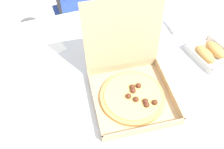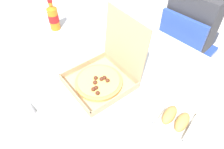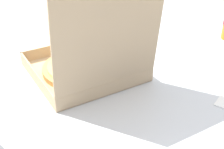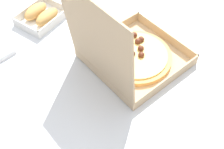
{
  "view_description": "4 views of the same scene",
  "coord_description": "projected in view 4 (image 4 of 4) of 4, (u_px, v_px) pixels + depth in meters",
  "views": [
    {
      "loc": [
        -0.2,
        -0.67,
        1.58
      ],
      "look_at": [
        0.01,
        -0.04,
        0.76
      ],
      "focal_mm": 39.2,
      "sensor_mm": 36.0,
      "label": 1
    },
    {
      "loc": [
        0.69,
        -0.65,
        1.64
      ],
      "look_at": [
        0.08,
        -0.07,
        0.74
      ],
      "focal_mm": 34.28,
      "sensor_mm": 36.0,
      "label": 2
    },
    {
      "loc": [
        0.5,
        0.6,
        1.23
      ],
      "look_at": [
        0.03,
        -0.04,
        0.76
      ],
      "focal_mm": 48.73,
      "sensor_mm": 36.0,
      "label": 3
    },
    {
      "loc": [
        -0.36,
        0.4,
        1.5
      ],
      "look_at": [
        0.06,
        -0.03,
        0.74
      ],
      "focal_mm": 44.26,
      "sensor_mm": 36.0,
      "label": 4
    }
  ],
  "objects": [
    {
      "name": "dining_table",
      "position": [
        118.0,
        104.0,
        1.0
      ],
      "size": [
        1.3,
        1.0,
        0.72
      ],
      "color": "silver",
      "rests_on": "ground_plane"
    },
    {
      "name": "pizza_box_open",
      "position": [
        130.0,
        54.0,
        0.99
      ],
      "size": [
        0.36,
        0.39,
        0.37
      ],
      "color": "tan",
      "rests_on": "dining_table"
    },
    {
      "name": "bread_side_box",
      "position": [
        41.0,
        15.0,
        1.17
      ],
      "size": [
        0.18,
        0.21,
        0.06
      ],
      "color": "white",
      "rests_on": "dining_table"
    }
  ]
}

